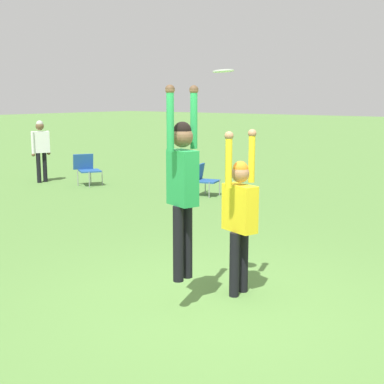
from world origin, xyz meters
The scene contains 7 objects.
ground_plane centered at (0.00, 0.00, 0.00)m, with size 120.00×120.00×0.00m, color #56843D.
person_jumping centered at (-0.31, 0.24, 1.53)m, with size 0.51×0.41×2.19m.
person_defending centered at (0.49, -0.01, 1.07)m, with size 0.61×0.50×2.03m.
frisbee centered at (0.18, 0.03, 2.71)m, with size 0.24×0.24×0.03m.
camping_chair_0 centered at (5.61, 4.31, 0.45)m, with size 0.64×0.68×0.78m.
camping_chair_5 centered at (4.89, 7.77, 0.50)m, with size 0.75×0.82×0.86m.
person_spectator_far centered at (4.45, 9.19, 1.07)m, with size 0.63×0.39×1.76m.
Camera 1 is at (-4.88, -3.43, 2.43)m, focal length 50.00 mm.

